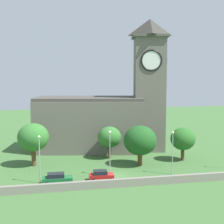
{
  "coord_description": "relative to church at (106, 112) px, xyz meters",
  "views": [
    {
      "loc": [
        -12.42,
        -55.21,
        17.37
      ],
      "look_at": [
        0.8,
        7.66,
        10.18
      ],
      "focal_mm": 54.2,
      "sensor_mm": 36.0,
      "label": 1
    }
  ],
  "objects": [
    {
      "name": "streetlamp_east_mid",
      "position": [
        7.43,
        -21.79,
        -3.64
      ],
      "size": [
        0.44,
        0.44,
        7.64
      ],
      "color": "#9EA0A5",
      "rests_on": "ground"
    },
    {
      "name": "streetlamp_west_mid",
      "position": [
        -15.08,
        -21.9,
        -3.57
      ],
      "size": [
        0.44,
        0.44,
        7.76
      ],
      "color": "#9EA0A5",
      "rests_on": "ground"
    },
    {
      "name": "tree_riverside_east",
      "position": [
        -16.25,
        -11.07,
        -3.2
      ],
      "size": [
        5.91,
        5.91,
        8.19
      ],
      "color": "brown",
      "rests_on": "ground"
    },
    {
      "name": "church",
      "position": [
        0.0,
        0.0,
        0.0
      ],
      "size": [
        31.1,
        16.41,
        29.67
      ],
      "color": "#666056",
      "rests_on": "ground"
    },
    {
      "name": "streetlamp_central",
      "position": [
        -3.34,
        -20.32,
        -3.54
      ],
      "size": [
        0.44,
        0.44,
        7.82
      ],
      "color": "#9EA0A5",
      "rests_on": "ground"
    },
    {
      "name": "tree_by_tower",
      "position": [
        3.63,
        -14.92,
        -3.84
      ],
      "size": [
        6.3,
        6.3,
        7.7
      ],
      "color": "brown",
      "rests_on": "ground"
    },
    {
      "name": "tree_riverside_west",
      "position": [
        13.19,
        -13.03,
        -4.29
      ],
      "size": [
        5.02,
        5.02,
        6.69
      ],
      "color": "brown",
      "rests_on": "ground"
    },
    {
      "name": "tree_churchyard",
      "position": [
        -0.99,
        -8.43,
        -4.21
      ],
      "size": [
        4.81,
        4.81,
        6.68
      ],
      "color": "brown",
      "rests_on": "ground"
    },
    {
      "name": "quay_barrier",
      "position": [
        -2.17,
        -26.26,
        -8.05
      ],
      "size": [
        59.69,
        0.7,
        1.26
      ],
      "primitive_type": "cube",
      "color": "gray",
      "rests_on": "ground"
    },
    {
      "name": "car_green",
      "position": [
        -12.43,
        -22.85,
        -7.78
      ],
      "size": [
        4.85,
        2.4,
        1.77
      ],
      "color": "#1E6B38",
      "rests_on": "ground"
    },
    {
      "name": "car_red",
      "position": [
        -5.27,
        -22.55,
        -7.82
      ],
      "size": [
        4.17,
        2.43,
        1.7
      ],
      "color": "red",
      "rests_on": "ground"
    },
    {
      "name": "ground_plane",
      "position": [
        -2.17,
        -5.43,
        -8.68
      ],
      "size": [
        200.0,
        200.0,
        0.0
      ],
      "primitive_type": "plane",
      "color": "#3D6633"
    }
  ]
}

